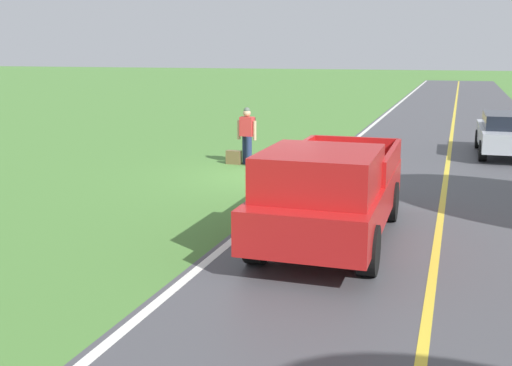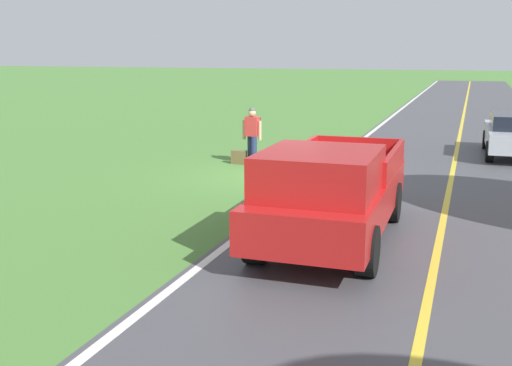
{
  "view_description": "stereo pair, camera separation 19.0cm",
  "coord_description": "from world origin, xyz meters",
  "px_view_note": "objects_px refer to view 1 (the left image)",
  "views": [
    {
      "loc": [
        -4.78,
        16.14,
        3.41
      ],
      "look_at": [
        -1.6,
        6.46,
        1.22
      ],
      "focal_mm": 43.38,
      "sensor_mm": 36.0,
      "label": 1
    },
    {
      "loc": [
        -4.96,
        16.08,
        3.41
      ],
      "look_at": [
        -1.6,
        6.46,
        1.22
      ],
      "focal_mm": 43.38,
      "sensor_mm": 36.0,
      "label": 2
    }
  ],
  "objects_px": {
    "suitcase_carried": "(234,157)",
    "pickup_truck_passing": "(329,191)",
    "sedan_near_oncoming": "(509,133)",
    "hitchhiker_walking": "(247,133)"
  },
  "relations": [
    {
      "from": "suitcase_carried",
      "to": "pickup_truck_passing",
      "type": "xyz_separation_m",
      "value": [
        -4.37,
        6.94,
        0.76
      ]
    },
    {
      "from": "hitchhiker_walking",
      "to": "suitcase_carried",
      "type": "bearing_deg",
      "value": 7.31
    },
    {
      "from": "suitcase_carried",
      "to": "pickup_truck_passing",
      "type": "distance_m",
      "value": 8.23
    },
    {
      "from": "pickup_truck_passing",
      "to": "sedan_near_oncoming",
      "type": "relative_size",
      "value": 1.22
    },
    {
      "from": "pickup_truck_passing",
      "to": "sedan_near_oncoming",
      "type": "distance_m",
      "value": 11.82
    },
    {
      "from": "hitchhiker_walking",
      "to": "pickup_truck_passing",
      "type": "distance_m",
      "value": 8.03
    },
    {
      "from": "hitchhiker_walking",
      "to": "sedan_near_oncoming",
      "type": "bearing_deg",
      "value": -151.12
    },
    {
      "from": "suitcase_carried",
      "to": "sedan_near_oncoming",
      "type": "xyz_separation_m",
      "value": [
        -8.08,
        -4.28,
        0.55
      ]
    },
    {
      "from": "suitcase_carried",
      "to": "sedan_near_oncoming",
      "type": "relative_size",
      "value": 0.1
    },
    {
      "from": "suitcase_carried",
      "to": "sedan_near_oncoming",
      "type": "height_order",
      "value": "sedan_near_oncoming"
    }
  ]
}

